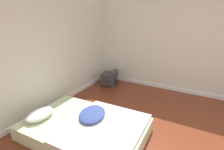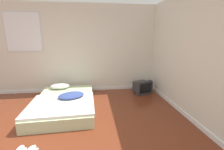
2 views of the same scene
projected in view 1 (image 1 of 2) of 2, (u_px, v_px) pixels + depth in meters
name	position (u px, v px, depth m)	size (l,w,h in m)	color
wall_back	(15.00, 55.00, 2.93)	(8.01, 0.08, 2.60)	silver
wall_right	(215.00, 45.00, 3.94)	(0.08, 8.23, 2.60)	silver
mattress_bed	(85.00, 128.00, 2.91)	(1.39, 2.01, 0.38)	beige
crt_tv	(110.00, 78.00, 5.01)	(0.54, 0.51, 0.40)	#333338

